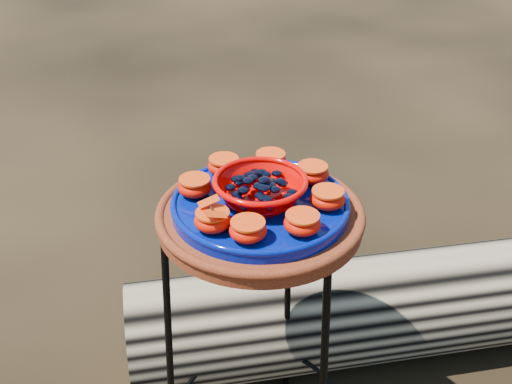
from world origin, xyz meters
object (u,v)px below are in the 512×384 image
(plant_stand, at_px, (260,349))
(driftwood_log, at_px, (418,302))
(cobalt_plate, at_px, (260,206))
(red_bowl, at_px, (260,190))
(terracotta_saucer, at_px, (260,218))

(plant_stand, height_order, driftwood_log, plant_stand)
(cobalt_plate, bearing_deg, red_bowl, 0.00)
(terracotta_saucer, height_order, cobalt_plate, cobalt_plate)
(terracotta_saucer, bearing_deg, plant_stand, 0.00)
(terracotta_saucer, xyz_separation_m, driftwood_log, (0.31, 0.53, -0.56))
(plant_stand, xyz_separation_m, cobalt_plate, (0.00, 0.00, 0.40))
(cobalt_plate, bearing_deg, terracotta_saucer, 0.00)
(plant_stand, height_order, cobalt_plate, cobalt_plate)
(cobalt_plate, height_order, driftwood_log, cobalt_plate)
(plant_stand, bearing_deg, cobalt_plate, 0.00)
(red_bowl, bearing_deg, driftwood_log, 59.56)
(terracotta_saucer, height_order, driftwood_log, terracotta_saucer)
(plant_stand, relative_size, red_bowl, 3.95)
(terracotta_saucer, distance_m, cobalt_plate, 0.03)
(cobalt_plate, height_order, red_bowl, red_bowl)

